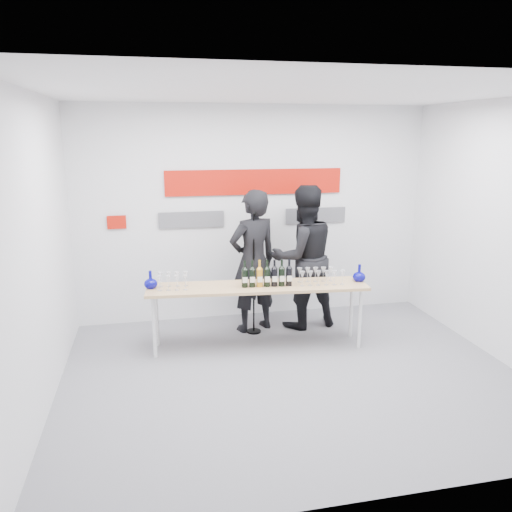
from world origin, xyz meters
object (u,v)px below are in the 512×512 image
(tasting_table, at_px, (258,290))
(presenter_right, at_px, (303,257))
(mic_stand, at_px, (254,297))
(presenter_left, at_px, (253,261))

(tasting_table, relative_size, presenter_right, 1.39)
(mic_stand, bearing_deg, tasting_table, -77.31)
(tasting_table, relative_size, mic_stand, 1.65)
(tasting_table, bearing_deg, presenter_right, 43.39)
(presenter_right, height_order, mic_stand, presenter_right)
(presenter_left, bearing_deg, presenter_right, 161.51)
(presenter_right, xyz_separation_m, mic_stand, (-0.71, -0.12, -0.47))
(presenter_right, bearing_deg, tasting_table, 28.96)
(presenter_left, relative_size, presenter_right, 0.98)
(presenter_right, bearing_deg, presenter_left, -8.41)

